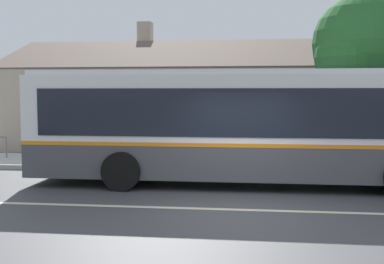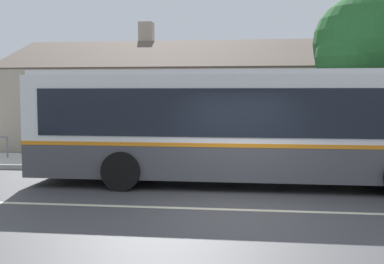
% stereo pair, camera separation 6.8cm
% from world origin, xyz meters
% --- Properties ---
extents(ground_plane, '(300.00, 300.00, 0.00)m').
position_xyz_m(ground_plane, '(0.00, 0.00, 0.00)').
color(ground_plane, '#424244').
extents(sidewalk_far, '(60.00, 3.00, 0.15)m').
position_xyz_m(sidewalk_far, '(0.00, 6.00, 0.07)').
color(sidewalk_far, '#ADAAA3').
rests_on(sidewalk_far, ground).
extents(lane_divider_stripe, '(60.00, 0.16, 0.01)m').
position_xyz_m(lane_divider_stripe, '(0.00, 0.00, 0.00)').
color(lane_divider_stripe, beige).
rests_on(lane_divider_stripe, ground).
extents(community_building, '(24.42, 8.85, 6.05)m').
position_xyz_m(community_building, '(1.49, 13.27, 1.85)').
color(community_building, tan).
rests_on(community_building, ground).
extents(transit_bus, '(11.87, 2.80, 3.07)m').
position_xyz_m(transit_bus, '(0.29, 2.90, 1.65)').
color(transit_bus, '#47474C').
rests_on(transit_bus, ground).
extents(bench_by_building, '(1.60, 0.51, 0.94)m').
position_xyz_m(bench_by_building, '(-5.40, 5.68, 0.56)').
color(bench_by_building, brown).
rests_on(bench_by_building, sidewalk_far).
extents(bench_down_street, '(1.83, 0.51, 0.94)m').
position_xyz_m(bench_down_street, '(-0.97, 5.59, 0.58)').
color(bench_down_street, brown).
rests_on(bench_down_street, sidewalk_far).
extents(street_tree_primary, '(3.28, 3.28, 5.78)m').
position_xyz_m(street_tree_primary, '(3.87, 6.82, 4.00)').
color(street_tree_primary, '#4C3828').
rests_on(street_tree_primary, ground).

